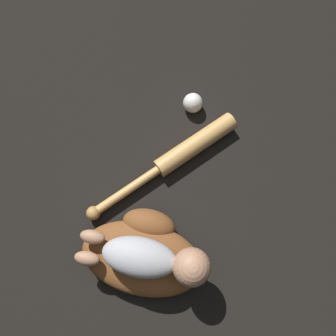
{
  "coord_description": "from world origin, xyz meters",
  "views": [
    {
      "loc": [
        0.07,
        -0.04,
        1.08
      ],
      "look_at": [
        0.04,
        0.27,
        0.08
      ],
      "focal_mm": 35.0,
      "sensor_mm": 36.0,
      "label": 1
    }
  ],
  "objects": [
    {
      "name": "baseball_glove",
      "position": [
        -0.01,
        -0.0,
        0.05
      ],
      "size": [
        0.4,
        0.3,
        0.1
      ],
      "color": "brown",
      "rests_on": "ground"
    },
    {
      "name": "baby_figure",
      "position": [
        0.03,
        -0.02,
        0.14
      ],
      "size": [
        0.39,
        0.14,
        0.11
      ],
      "color": "#B2B2B7",
      "rests_on": "baseball_glove"
    },
    {
      "name": "ground_plane",
      "position": [
        0.0,
        0.0,
        0.0
      ],
      "size": [
        6.0,
        6.0,
        0.0
      ],
      "primitive_type": "plane",
      "color": "black"
    },
    {
      "name": "baseball",
      "position": [
        0.11,
        0.53,
        0.04
      ],
      "size": [
        0.07,
        0.07,
        0.07
      ],
      "color": "white",
      "rests_on": "ground"
    },
    {
      "name": "baseball_bat",
      "position": [
        0.08,
        0.33,
        0.03
      ],
      "size": [
        0.48,
        0.41,
        0.06
      ],
      "color": "tan",
      "rests_on": "ground"
    }
  ]
}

